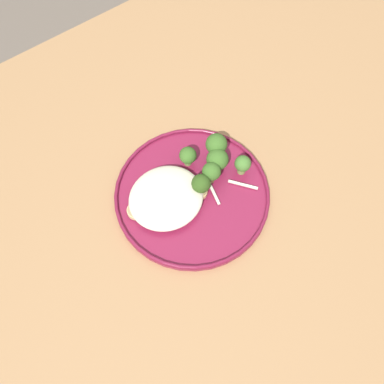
{
  "coord_description": "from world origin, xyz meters",
  "views": [
    {
      "loc": [
        -0.2,
        -0.31,
        1.49
      ],
      "look_at": [
        0.01,
        -0.02,
        0.76
      ],
      "focal_mm": 41.34,
      "sensor_mm": 36.0,
      "label": 1
    }
  ],
  "objects_px": {
    "seared_scallop_tiny_bay": "(155,197)",
    "broccoli_floret_small_sprig": "(216,144)",
    "dinner_plate": "(192,195)",
    "broccoli_floret_front_edge": "(243,164)",
    "seared_scallop_large_seared": "(156,212)",
    "broccoli_floret_rear_charred": "(201,184)",
    "broccoli_floret_beside_noodles": "(219,161)",
    "broccoli_floret_center_pile": "(211,172)",
    "broccoli_floret_right_tilted": "(188,156)",
    "seared_scallop_right_edge": "(136,211)",
    "seared_scallop_tilted_round": "(171,198)",
    "seared_scallop_center_golden": "(199,192)",
    "seared_scallop_on_noodles": "(150,186)"
  },
  "relations": [
    {
      "from": "seared_scallop_center_golden",
      "to": "broccoli_floret_small_sprig",
      "type": "height_order",
      "value": "broccoli_floret_small_sprig"
    },
    {
      "from": "seared_scallop_tiny_bay",
      "to": "seared_scallop_large_seared",
      "type": "bearing_deg",
      "value": -122.47
    },
    {
      "from": "broccoli_floret_right_tilted",
      "to": "seared_scallop_large_seared",
      "type": "bearing_deg",
      "value": -154.45
    },
    {
      "from": "seared_scallop_large_seared",
      "to": "seared_scallop_on_noodles",
      "type": "bearing_deg",
      "value": 66.93
    },
    {
      "from": "seared_scallop_on_noodles",
      "to": "broccoli_floret_beside_noodles",
      "type": "bearing_deg",
      "value": -19.05
    },
    {
      "from": "seared_scallop_right_edge",
      "to": "broccoli_floret_rear_charred",
      "type": "relative_size",
      "value": 0.64
    },
    {
      "from": "dinner_plate",
      "to": "seared_scallop_tiny_bay",
      "type": "distance_m",
      "value": 0.07
    },
    {
      "from": "dinner_plate",
      "to": "seared_scallop_right_edge",
      "type": "height_order",
      "value": "seared_scallop_right_edge"
    },
    {
      "from": "seared_scallop_on_noodles",
      "to": "seared_scallop_center_golden",
      "type": "bearing_deg",
      "value": -43.47
    },
    {
      "from": "seared_scallop_center_golden",
      "to": "broccoli_floret_center_pile",
      "type": "xyz_separation_m",
      "value": [
        0.04,
        0.01,
        0.02
      ]
    },
    {
      "from": "broccoli_floret_small_sprig",
      "to": "broccoli_floret_front_edge",
      "type": "relative_size",
      "value": 1.36
    },
    {
      "from": "seared_scallop_tiny_bay",
      "to": "broccoli_floret_right_tilted",
      "type": "height_order",
      "value": "broccoli_floret_right_tilted"
    },
    {
      "from": "broccoli_floret_center_pile",
      "to": "broccoli_floret_small_sprig",
      "type": "bearing_deg",
      "value": 43.59
    },
    {
      "from": "dinner_plate",
      "to": "broccoli_floret_front_edge",
      "type": "height_order",
      "value": "broccoli_floret_front_edge"
    },
    {
      "from": "seared_scallop_large_seared",
      "to": "broccoli_floret_beside_noodles",
      "type": "height_order",
      "value": "broccoli_floret_beside_noodles"
    },
    {
      "from": "dinner_plate",
      "to": "broccoli_floret_small_sprig",
      "type": "bearing_deg",
      "value": 25.44
    },
    {
      "from": "seared_scallop_right_edge",
      "to": "broccoli_floret_front_edge",
      "type": "relative_size",
      "value": 0.73
    },
    {
      "from": "seared_scallop_tiny_bay",
      "to": "broccoli_floret_small_sprig",
      "type": "distance_m",
      "value": 0.15
    },
    {
      "from": "seared_scallop_tiny_bay",
      "to": "broccoli_floret_small_sprig",
      "type": "bearing_deg",
      "value": 4.04
    },
    {
      "from": "seared_scallop_large_seared",
      "to": "broccoli_floret_rear_charred",
      "type": "xyz_separation_m",
      "value": [
        0.09,
        -0.01,
        0.02
      ]
    },
    {
      "from": "dinner_plate",
      "to": "broccoli_floret_small_sprig",
      "type": "xyz_separation_m",
      "value": [
        0.09,
        0.04,
        0.04
      ]
    },
    {
      "from": "broccoli_floret_center_pile",
      "to": "seared_scallop_large_seared",
      "type": "bearing_deg",
      "value": 178.16
    },
    {
      "from": "seared_scallop_large_seared",
      "to": "broccoli_floret_rear_charred",
      "type": "distance_m",
      "value": 0.1
    },
    {
      "from": "seared_scallop_center_golden",
      "to": "broccoli_floret_beside_noodles",
      "type": "bearing_deg",
      "value": 17.69
    },
    {
      "from": "seared_scallop_center_golden",
      "to": "broccoli_floret_right_tilted",
      "type": "bearing_deg",
      "value": 70.68
    },
    {
      "from": "broccoli_floret_right_tilted",
      "to": "broccoli_floret_beside_noodles",
      "type": "bearing_deg",
      "value": -51.51
    },
    {
      "from": "broccoli_floret_small_sprig",
      "to": "broccoli_floret_rear_charred",
      "type": "distance_m",
      "value": 0.08
    },
    {
      "from": "broccoli_floret_right_tilted",
      "to": "broccoli_floret_front_edge",
      "type": "xyz_separation_m",
      "value": [
        0.07,
        -0.08,
        -0.0
      ]
    },
    {
      "from": "seared_scallop_tiny_bay",
      "to": "broccoli_floret_center_pile",
      "type": "bearing_deg",
      "value": -14.98
    },
    {
      "from": "seared_scallop_large_seared",
      "to": "dinner_plate",
      "type": "bearing_deg",
      "value": -4.63
    },
    {
      "from": "seared_scallop_center_golden",
      "to": "broccoli_floret_front_edge",
      "type": "height_order",
      "value": "broccoli_floret_front_edge"
    },
    {
      "from": "seared_scallop_on_noodles",
      "to": "broccoli_floret_right_tilted",
      "type": "relative_size",
      "value": 0.62
    },
    {
      "from": "seared_scallop_tiny_bay",
      "to": "broccoli_floret_beside_noodles",
      "type": "distance_m",
      "value": 0.13
    },
    {
      "from": "broccoli_floret_beside_noodles",
      "to": "broccoli_floret_front_edge",
      "type": "bearing_deg",
      "value": -39.6
    },
    {
      "from": "broccoli_floret_rear_charred",
      "to": "broccoli_floret_front_edge",
      "type": "distance_m",
      "value": 0.09
    },
    {
      "from": "seared_scallop_center_golden",
      "to": "seared_scallop_right_edge",
      "type": "xyz_separation_m",
      "value": [
        -0.11,
        0.04,
        0.0
      ]
    },
    {
      "from": "seared_scallop_tiny_bay",
      "to": "seared_scallop_center_golden",
      "type": "xyz_separation_m",
      "value": [
        0.07,
        -0.04,
        -0.0
      ]
    },
    {
      "from": "broccoli_floret_rear_charred",
      "to": "broccoli_floret_right_tilted",
      "type": "bearing_deg",
      "value": 75.06
    },
    {
      "from": "seared_scallop_large_seared",
      "to": "broccoli_floret_rear_charred",
      "type": "height_order",
      "value": "broccoli_floret_rear_charred"
    },
    {
      "from": "seared_scallop_right_edge",
      "to": "broccoli_floret_center_pile",
      "type": "distance_m",
      "value": 0.15
    },
    {
      "from": "seared_scallop_large_seared",
      "to": "seared_scallop_tiny_bay",
      "type": "bearing_deg",
      "value": 57.53
    },
    {
      "from": "seared_scallop_right_edge",
      "to": "broccoli_floret_small_sprig",
      "type": "xyz_separation_m",
      "value": [
        0.19,
        0.01,
        0.03
      ]
    },
    {
      "from": "seared_scallop_tilted_round",
      "to": "broccoli_floret_rear_charred",
      "type": "distance_m",
      "value": 0.06
    },
    {
      "from": "seared_scallop_right_edge",
      "to": "broccoli_floret_small_sprig",
      "type": "height_order",
      "value": "broccoli_floret_small_sprig"
    },
    {
      "from": "seared_scallop_tilted_round",
      "to": "broccoli_floret_right_tilted",
      "type": "relative_size",
      "value": 0.65
    },
    {
      "from": "dinner_plate",
      "to": "broccoli_floret_center_pile",
      "type": "xyz_separation_m",
      "value": [
        0.05,
        0.0,
        0.04
      ]
    },
    {
      "from": "seared_scallop_tilted_round",
      "to": "broccoli_floret_center_pile",
      "type": "relative_size",
      "value": 0.55
    },
    {
      "from": "seared_scallop_on_noodles",
      "to": "seared_scallop_tilted_round",
      "type": "distance_m",
      "value": 0.05
    },
    {
      "from": "seared_scallop_large_seared",
      "to": "seared_scallop_center_golden",
      "type": "relative_size",
      "value": 0.94
    },
    {
      "from": "seared_scallop_tiny_bay",
      "to": "broccoli_floret_right_tilted",
      "type": "xyz_separation_m",
      "value": [
        0.09,
        0.03,
        0.02
      ]
    }
  ]
}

